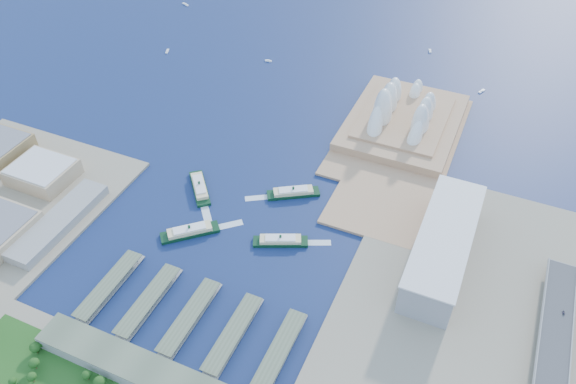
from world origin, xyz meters
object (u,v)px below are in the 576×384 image
at_px(ferry_b, 293,191).
at_px(car_c, 564,313).
at_px(opera_house, 406,105).
at_px(ferry_d, 280,239).
at_px(ferry_a, 199,186).
at_px(toaster_building, 443,246).
at_px(ferry_c, 190,230).

relative_size(ferry_b, car_c, 12.30).
bearing_deg(opera_house, car_c, -49.05).
relative_size(ferry_b, ferry_d, 1.05).
xyz_separation_m(ferry_a, car_c, (369.88, -26.08, 10.09)).
relative_size(opera_house, ferry_a, 3.14).
bearing_deg(ferry_b, ferry_d, -18.18).
distance_m(toaster_building, ferry_c, 244.95).
bearing_deg(car_c, ferry_a, -4.03).
bearing_deg(opera_house, ferry_d, -103.59).
xyz_separation_m(opera_house, car_c, (199.00, -229.31, -16.49)).
relative_size(toaster_building, ferry_a, 2.70).
distance_m(toaster_building, ferry_b, 167.97).
bearing_deg(ferry_b, ferry_c, -68.31).
distance_m(ferry_c, ferry_d, 91.34).
bearing_deg(ferry_d, ferry_a, 48.25).
xyz_separation_m(ferry_c, ferry_d, (87.76, 25.33, -0.44)).
height_order(toaster_building, ferry_b, toaster_building).
bearing_deg(toaster_building, ferry_c, -164.58).
bearing_deg(opera_house, ferry_a, -130.06).
relative_size(toaster_building, ferry_b, 2.75).
relative_size(ferry_a, ferry_b, 1.02).
height_order(toaster_building, car_c, toaster_building).
distance_m(ferry_b, ferry_c, 118.86).
bearing_deg(ferry_d, ferry_c, 82.24).
height_order(toaster_building, ferry_c, toaster_building).
distance_m(ferry_a, ferry_b, 101.97).
bearing_deg(car_c, ferry_c, 5.91).
bearing_deg(ferry_a, ferry_d, -57.88).
bearing_deg(toaster_building, ferry_d, -164.98).
distance_m(toaster_building, car_c, 112.98).
bearing_deg(ferry_b, toaster_building, 48.06).
bearing_deg(ferry_a, opera_house, 9.95).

